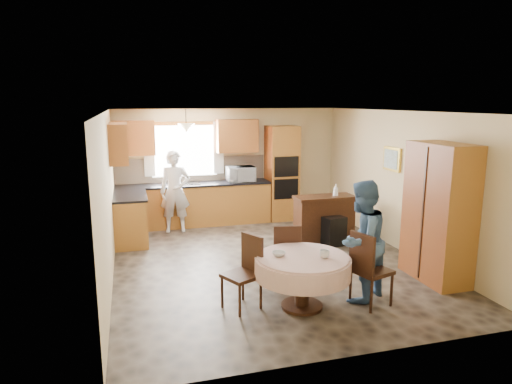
{
  "coord_description": "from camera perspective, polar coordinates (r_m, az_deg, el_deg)",
  "views": [
    {
      "loc": [
        -2.17,
        -6.97,
        2.67
      ],
      "look_at": [
        -0.13,
        0.3,
        1.15
      ],
      "focal_mm": 32.0,
      "sensor_mm": 36.0,
      "label": 1
    }
  ],
  "objects": [
    {
      "name": "curtain_left",
      "position": [
        9.96,
        -13.24,
        5.18
      ],
      "size": [
        0.22,
        0.02,
        1.15
      ],
      "primitive_type": "cube",
      "color": "white",
      "rests_on": "wall_back"
    },
    {
      "name": "window",
      "position": [
        10.07,
        -8.97,
        5.12
      ],
      "size": [
        1.4,
        0.03,
        1.1
      ],
      "primitive_type": "cube",
      "color": "white",
      "rests_on": "wall_back"
    },
    {
      "name": "wall_right",
      "position": [
        8.51,
        17.88,
        1.19
      ],
      "size": [
        0.02,
        6.0,
        2.5
      ],
      "primitive_type": "cube",
      "color": "#D6BF89",
      "rests_on": "floor"
    },
    {
      "name": "chair_left",
      "position": [
        6.02,
        -1.27,
        -9.48
      ],
      "size": [
        0.56,
        0.56,
        0.96
      ],
      "rotation": [
        0.0,
        0.0,
        -1.11
      ],
      "color": "#3E1F11",
      "rests_on": "floor"
    },
    {
      "name": "base_cab_left",
      "position": [
        9.05,
        -15.41,
        -3.33
      ],
      "size": [
        0.6,
        1.2,
        0.88
      ],
      "primitive_type": "cube",
      "color": "gold",
      "rests_on": "floor"
    },
    {
      "name": "oven_upper",
      "position": [
        10.02,
        3.84,
        3.18
      ],
      "size": [
        0.56,
        0.01,
        0.45
      ],
      "primitive_type": "cube",
      "color": "black",
      "rests_on": "oven_tower"
    },
    {
      "name": "bowl_sideboard",
      "position": [
        8.71,
        7.03,
        -0.78
      ],
      "size": [
        0.26,
        0.26,
        0.05
      ],
      "primitive_type": "imported",
      "rotation": [
        0.0,
        0.0,
        0.3
      ],
      "color": "#B2B2B2",
      "rests_on": "sideboard"
    },
    {
      "name": "wall_cab_left",
      "position": [
        9.83,
        -15.04,
        6.54
      ],
      "size": [
        0.85,
        0.33,
        0.72
      ],
      "primitive_type": "cube",
      "color": "#C76631",
      "rests_on": "wall_back"
    },
    {
      "name": "counter_back",
      "position": [
        9.92,
        -7.79,
        0.97
      ],
      "size": [
        3.3,
        0.64,
        0.04
      ],
      "primitive_type": "cube",
      "color": "black",
      "rests_on": "base_cab_back"
    },
    {
      "name": "sideboard",
      "position": [
        8.91,
        8.5,
        -3.45
      ],
      "size": [
        1.16,
        0.49,
        0.83
      ],
      "primitive_type": "cube",
      "rotation": [
        0.0,
        0.0,
        0.01
      ],
      "color": "#3E1F11",
      "rests_on": "floor"
    },
    {
      "name": "backsplash",
      "position": [
        10.16,
        -8.06,
        2.81
      ],
      "size": [
        3.3,
        0.02,
        0.55
      ],
      "primitive_type": "cube",
      "color": "tan",
      "rests_on": "wall_back"
    },
    {
      "name": "bottle_sideboard",
      "position": [
        8.88,
        9.93,
        0.1
      ],
      "size": [
        0.13,
        0.13,
        0.27
      ],
      "primitive_type": "imported",
      "rotation": [
        0.0,
        0.0,
        -0.21
      ],
      "color": "silver",
      "rests_on": "sideboard"
    },
    {
      "name": "dining_table",
      "position": [
        6.01,
        5.84,
        -9.4
      ],
      "size": [
        1.24,
        1.24,
        0.71
      ],
      "color": "#3E1F11",
      "rests_on": "floor"
    },
    {
      "name": "oven_lower",
      "position": [
        10.1,
        3.8,
        0.37
      ],
      "size": [
        0.56,
        0.01,
        0.45
      ],
      "primitive_type": "cube",
      "color": "black",
      "rests_on": "oven_tower"
    },
    {
      "name": "space_heater",
      "position": [
        8.67,
        9.71,
        -4.86
      ],
      "size": [
        0.45,
        0.36,
        0.55
      ],
      "primitive_type": "cube",
      "rotation": [
        0.0,
        0.0,
        0.21
      ],
      "color": "black",
      "rests_on": "floor"
    },
    {
      "name": "person_dining",
      "position": [
        6.3,
        13.02,
        -6.0
      ],
      "size": [
        1.01,
        0.96,
        1.65
      ],
      "primitive_type": "imported",
      "rotation": [
        0.0,
        0.0,
        3.7
      ],
      "color": "#3E5F87",
      "rests_on": "floor"
    },
    {
      "name": "floor",
      "position": [
        7.77,
        1.52,
        -8.75
      ],
      "size": [
        5.0,
        6.0,
        0.01
      ],
      "primitive_type": "cube",
      "color": "brown",
      "rests_on": "ground"
    },
    {
      "name": "wall_left",
      "position": [
        7.12,
        -18.02,
        -0.72
      ],
      "size": [
        0.02,
        6.0,
        2.5
      ],
      "primitive_type": "cube",
      "color": "#D6BF89",
      "rests_on": "floor"
    },
    {
      "name": "base_cab_back",
      "position": [
        10.01,
        -7.72,
        -1.62
      ],
      "size": [
        3.3,
        0.6,
        0.88
      ],
      "primitive_type": "cube",
      "color": "gold",
      "rests_on": "floor"
    },
    {
      "name": "pendant",
      "position": [
        9.56,
        -8.72,
        7.93
      ],
      "size": [
        0.36,
        0.36,
        0.18
      ],
      "primitive_type": "cone",
      "rotation": [
        3.14,
        0.0,
        0.0
      ],
      "color": "beige",
      "rests_on": "ceiling"
    },
    {
      "name": "cup_table",
      "position": [
        5.91,
        8.55,
        -7.68
      ],
      "size": [
        0.14,
        0.14,
        0.1
      ],
      "primitive_type": "imported",
      "rotation": [
        0.0,
        0.0,
        -0.13
      ],
      "color": "#B2B2B2",
      "rests_on": "dining_table"
    },
    {
      "name": "wall_front",
      "position": [
        4.74,
        12.44,
        -6.38
      ],
      "size": [
        5.0,
        0.02,
        2.5
      ],
      "primitive_type": "cube",
      "color": "#D6BF89",
      "rests_on": "floor"
    },
    {
      "name": "cupboard",
      "position": [
        7.29,
        21.88,
        -2.44
      ],
      "size": [
        0.54,
        1.09,
        2.07
      ],
      "primitive_type": "cube",
      "color": "gold",
      "rests_on": "floor"
    },
    {
      "name": "bowl_table",
      "position": [
        5.94,
        2.86,
        -7.72
      ],
      "size": [
        0.21,
        0.21,
        0.05
      ],
      "primitive_type": "imported",
      "rotation": [
        0.0,
        0.0,
        -0.2
      ],
      "color": "#B2B2B2",
      "rests_on": "dining_table"
    },
    {
      "name": "counter_left",
      "position": [
        8.95,
        -15.56,
        -0.48
      ],
      "size": [
        0.64,
        1.2,
        0.04
      ],
      "primitive_type": "cube",
      "color": "black",
      "rests_on": "base_cab_left"
    },
    {
      "name": "chair_right",
      "position": [
        6.19,
        13.77,
        -8.93
      ],
      "size": [
        0.55,
        0.55,
        1.01
      ],
      "rotation": [
        0.0,
        0.0,
        1.87
      ],
      "color": "#3E1F11",
      "rests_on": "floor"
    },
    {
      "name": "person_sink",
      "position": [
        9.49,
        -10.09,
        0.07
      ],
      "size": [
        0.65,
        0.46,
        1.68
      ],
      "primitive_type": "imported",
      "rotation": [
        0.0,
        0.0,
        -0.09
      ],
      "color": "silver",
      "rests_on": "floor"
    },
    {
      "name": "framed_picture",
      "position": [
        8.71,
        16.63,
        3.96
      ],
      "size": [
        0.06,
        0.52,
        0.43
      ],
      "color": "gold",
      "rests_on": "wall_right"
    },
    {
      "name": "wall_cab_right",
      "position": [
        10.1,
        -2.39,
        7.03
      ],
      "size": [
        0.9,
        0.33,
        0.72
      ],
      "primitive_type": "cube",
      "color": "#C76631",
      "rests_on": "wall_back"
    },
    {
      "name": "chair_back",
      "position": [
        6.65,
        3.77,
        -7.54
      ],
      "size": [
        0.48,
        0.48,
        0.94
      ],
      "rotation": [
        0.0,
        0.0,
        2.94
      ],
      "color": "#3E1F11",
      "rests_on": "floor"
    },
    {
      "name": "curtain_right",
      "position": [
        10.14,
        -4.71,
        5.54
      ],
      "size": [
        0.22,
        0.02,
        1.15
      ],
      "primitive_type": "cube",
      "color": "white",
      "rests_on": "wall_back"
    },
    {
      "name": "oven_tower",
      "position": [
        10.34,
        3.24,
        2.38
      ],
      "size": [
        0.66,
        0.62,
        2.12
      ],
      "primitive_type": "cube",
      "color": "gold",
      "rests_on": "floor"
    },
    {
      "name": "microwave",
      "position": [
        10.03,
        -1.93,
        2.25
      ],
      "size": [
        0.61,
        0.43,
        0.33
      ],
      "primitive_type": "imported",
      "rotation": [
        0.0,
        0.0,
        0.04
      ],
      "color": "silver",
      "rests_on": "counter_back"
    },
    {
      "name": "ceiling",
      "position": [
        7.3,
        1.63,
        10.01
      ],
      "size": [
        5.0,
        6.0,
        0.01
      ],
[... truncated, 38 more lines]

